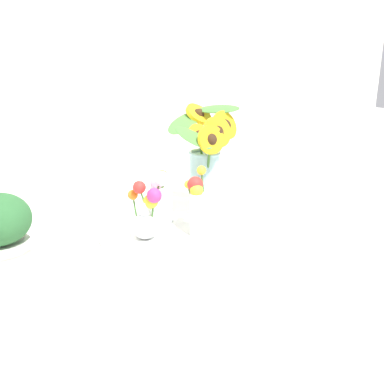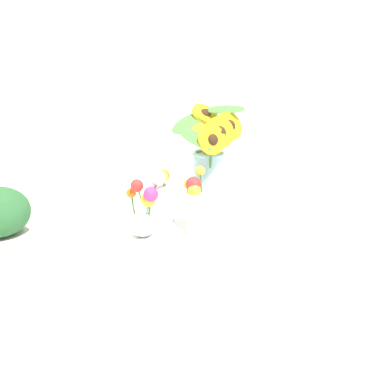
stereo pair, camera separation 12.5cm
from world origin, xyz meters
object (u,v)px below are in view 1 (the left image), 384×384
Objects in this scene: mason_jar_sunflowers at (206,164)px; vase_small_back at (160,201)px; serving_tray at (192,229)px; vase_bulb_right at (147,211)px; vase_small_center at (200,208)px.

mason_jar_sunflowers is 2.14× the size of vase_small_back.
vase_small_back reaches higher than serving_tray.
mason_jar_sunflowers is at bearing 12.18° from vase_bulb_right.
vase_bulb_right is (-0.13, 0.06, 0.00)m from vase_small_center.
vase_bulb_right is at bearing 154.27° from vase_small_center.
vase_small_center is at bearing -75.58° from vase_small_back.
serving_tray is at bearing 74.02° from vase_small_center.
vase_small_center is 1.21× the size of vase_small_back.
vase_small_center reaches higher than vase_small_back.
vase_small_back is at bearing 169.60° from mason_jar_sunflowers.
serving_tray is 0.20m from mason_jar_sunflowers.
mason_jar_sunflowers is (0.10, 0.06, 0.16)m from serving_tray.
mason_jar_sunflowers is 1.79× the size of vase_bulb_right.
mason_jar_sunflowers reaches higher than vase_bulb_right.
vase_bulb_right is at bearing -139.30° from vase_small_back.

